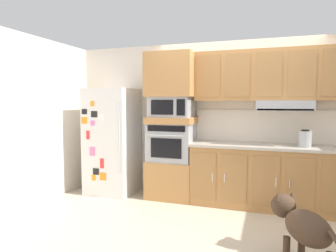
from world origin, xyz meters
TOP-DOWN VIEW (x-y plane):
  - ground_plane at (0.00, 0.00)m, footprint 9.60×9.60m
  - back_kitchen_wall at (0.00, 1.11)m, footprint 6.20×0.12m
  - side_panel_left at (-2.80, 0.00)m, footprint 0.12×7.10m
  - refrigerator at (-2.00, 0.68)m, footprint 0.76×0.73m
  - oven_base_cabinet at (-0.96, 0.75)m, footprint 0.74×0.62m
  - built_in_oven at (-0.96, 0.75)m, footprint 0.70×0.62m
  - appliance_mid_shelf at (-0.96, 0.75)m, footprint 0.74×0.62m
  - microwave at (-0.96, 0.75)m, footprint 0.64×0.54m
  - appliance_upper_cabinet at (-0.96, 0.75)m, footprint 0.74×0.62m
  - lower_cabinet_run at (0.92, 0.75)m, footprint 3.02×0.63m
  - countertop_slab at (0.92, 0.75)m, footprint 3.06×0.64m
  - backsplash_panel at (0.92, 1.04)m, footprint 3.06×0.02m
  - upper_cabinet_with_hood at (0.91, 0.87)m, footprint 3.02×0.48m
  - electric_kettle at (0.99, 0.70)m, footprint 0.17×0.17m
  - dog at (0.82, -0.84)m, footprint 0.60×0.84m

SIDE VIEW (x-z plane):
  - ground_plane at x=0.00m, z-range 0.00..0.00m
  - oven_base_cabinet at x=-0.96m, z-range 0.00..0.60m
  - dog at x=0.82m, z-range 0.09..0.73m
  - lower_cabinet_run at x=0.92m, z-range 0.00..0.88m
  - refrigerator at x=-2.00m, z-range 0.00..1.76m
  - countertop_slab at x=0.92m, z-range 0.88..0.92m
  - built_in_oven at x=-0.96m, z-range 0.60..1.20m
  - electric_kettle at x=0.99m, z-range 0.91..1.15m
  - backsplash_panel at x=0.92m, z-range 0.92..1.42m
  - back_kitchen_wall at x=0.00m, z-range 0.00..2.50m
  - side_panel_left at x=-2.80m, z-range 0.00..2.50m
  - appliance_mid_shelf at x=-0.96m, z-range 1.20..1.30m
  - microwave at x=-0.96m, z-range 1.30..1.62m
  - upper_cabinet_with_hood at x=0.91m, z-range 1.46..2.34m
  - appliance_upper_cabinet at x=-0.96m, z-range 1.62..2.30m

